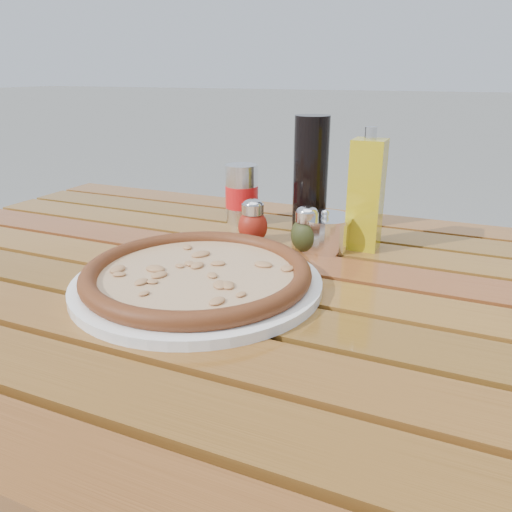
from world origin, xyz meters
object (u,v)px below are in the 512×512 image
at_px(olive_oil_cruet, 366,194).
at_px(table, 251,323).
at_px(pizza, 197,273).
at_px(oregano_shaker, 306,230).
at_px(dark_bottle, 311,175).
at_px(parmesan_tin, 324,232).
at_px(pepper_shaker, 253,222).
at_px(soda_can, 242,195).
at_px(plate, 198,283).

bearing_deg(olive_oil_cruet, table, -120.24).
height_order(pizza, oregano_shaker, oregano_shaker).
distance_m(oregano_shaker, dark_bottle, 0.14).
bearing_deg(oregano_shaker, dark_bottle, 105.52).
distance_m(olive_oil_cruet, parmesan_tin, 0.10).
bearing_deg(table, pepper_shaker, 112.77).
relative_size(pizza, olive_oil_cruet, 1.98).
bearing_deg(parmesan_tin, pizza, -116.60).
distance_m(oregano_shaker, soda_can, 0.21).
relative_size(plate, pepper_shaker, 4.39).
relative_size(dark_bottle, soda_can, 1.83).
bearing_deg(dark_bottle, table, -90.88).
relative_size(pepper_shaker, parmesan_tin, 0.69).
xyz_separation_m(pepper_shaker, olive_oil_cruet, (0.19, 0.05, 0.06)).
xyz_separation_m(dark_bottle, olive_oil_cruet, (0.12, -0.06, -0.01)).
xyz_separation_m(table, parmesan_tin, (0.06, 0.18, 0.11)).
height_order(table, olive_oil_cruet, olive_oil_cruet).
height_order(table, dark_bottle, dark_bottle).
xyz_separation_m(plate, pizza, (-0.00, 0.00, 0.02)).
distance_m(pizza, olive_oil_cruet, 0.34).
bearing_deg(soda_can, pizza, -76.03).
bearing_deg(olive_oil_cruet, dark_bottle, 153.45).
distance_m(plate, dark_bottle, 0.35).
bearing_deg(parmesan_tin, dark_bottle, 121.84).
bearing_deg(olive_oil_cruet, plate, -123.71).
distance_m(table, pizza, 0.13).
xyz_separation_m(pepper_shaker, parmesan_tin, (0.13, 0.02, -0.01)).
relative_size(oregano_shaker, olive_oil_cruet, 0.39).
distance_m(oregano_shaker, olive_oil_cruet, 0.12).
distance_m(table, olive_oil_cruet, 0.30).
xyz_separation_m(oregano_shaker, parmesan_tin, (0.02, 0.03, -0.01)).
bearing_deg(oregano_shaker, plate, -114.15).
distance_m(plate, parmesan_tin, 0.27).
distance_m(pizza, oregano_shaker, 0.23).
xyz_separation_m(plate, dark_bottle, (0.06, 0.33, 0.10)).
bearing_deg(table, pizza, -133.99).
bearing_deg(parmesan_tin, soda_can, 156.03).
bearing_deg(pizza, pepper_shaker, 92.44).
bearing_deg(soda_can, pepper_shaker, -56.27).
bearing_deg(plate, parmesan_tin, 63.40).
bearing_deg(table, soda_can, 117.46).
distance_m(table, pepper_shaker, 0.21).
bearing_deg(soda_can, table, -62.54).
relative_size(soda_can, olive_oil_cruet, 0.57).
distance_m(oregano_shaker, parmesan_tin, 0.04).
height_order(oregano_shaker, parmesan_tin, oregano_shaker).
distance_m(soda_can, parmesan_tin, 0.22).
distance_m(table, plate, 0.12).
bearing_deg(pizza, soda_can, 103.97).
bearing_deg(dark_bottle, plate, -100.59).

